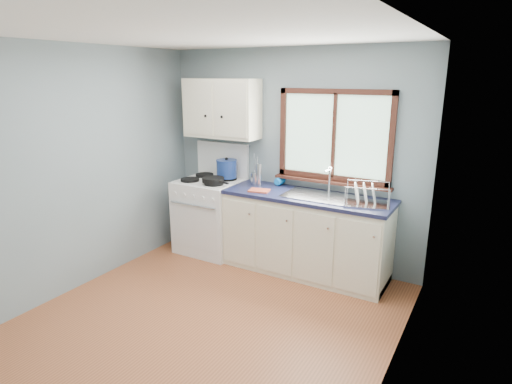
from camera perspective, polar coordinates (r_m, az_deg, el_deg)
The scene contains 18 objects.
floor at distance 4.09m, azimuth -7.27°, elevation -17.40°, with size 3.20×3.60×0.02m, color #A15732.
ceiling at distance 3.46m, azimuth -8.77°, elevation 20.45°, with size 3.20×3.60×0.02m, color white.
wall_back at distance 5.08m, azimuth 4.67°, elevation 4.61°, with size 3.20×0.02×2.50m, color gray.
wall_left at distance 4.71m, azimuth -23.65°, elevation 2.51°, with size 0.02×3.60×2.50m, color gray.
wall_right at distance 2.91m, azimuth 18.09°, elevation -4.36°, with size 0.02×3.60×2.50m, color gray.
gas_range at distance 5.46m, azimuth -6.10°, elevation -2.86°, with size 0.76×0.69×1.36m.
base_cabinets at distance 4.89m, azimuth 6.61°, elevation -6.13°, with size 1.85×0.60×0.88m.
countertop at distance 4.73m, azimuth 6.79°, elevation -0.60°, with size 1.89×0.64×0.04m, color #131732.
sink at distance 4.68m, azimuth 8.80°, elevation -1.38°, with size 0.84×0.46×0.44m.
window at distance 4.80m, azimuth 10.33°, elevation 6.53°, with size 1.36×0.10×1.03m.
upper_cabinets at distance 5.27m, azimuth -4.62°, elevation 11.04°, with size 0.95×0.35×0.70m.
skillet at distance 5.11m, azimuth -5.72°, elevation 1.63°, with size 0.42×0.32×0.05m.
stockpot at distance 5.31m, azimuth -3.94°, elevation 3.15°, with size 0.32×0.32×0.25m.
utensil_crock at distance 5.12m, azimuth -0.05°, elevation 1.85°, with size 0.16×0.16×0.37m.
thermos at distance 5.03m, azimuth 0.39°, elevation 2.29°, with size 0.06×0.06×0.27m, color silver.
soap_bottle at distance 5.04m, azimuth 2.80°, elevation 2.14°, with size 0.09×0.09×0.24m, color blue.
dish_towel at distance 4.83m, azimuth 0.42°, elevation 0.20°, with size 0.22×0.16×0.02m, color #C44D32.
dish_rack at distance 4.47m, azimuth 14.46°, elevation -0.90°, with size 0.51×0.43×0.23m.
Camera 1 is at (2.13, -2.70, 2.19)m, focal length 30.00 mm.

